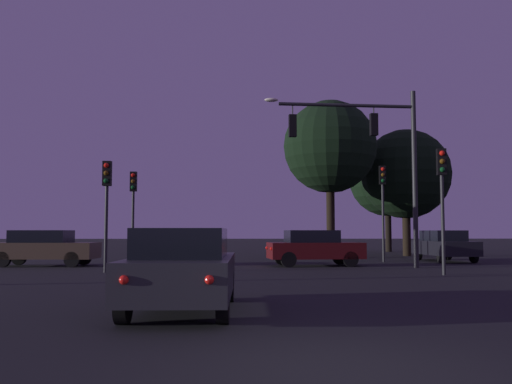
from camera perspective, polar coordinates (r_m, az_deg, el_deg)
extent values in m
plane|color=black|center=(30.35, -0.35, -6.88)|extent=(168.00, 168.00, 0.00)
cylinder|color=#232326|center=(23.43, 16.09, 1.35)|extent=(0.20, 0.20, 7.26)
cylinder|color=#232326|center=(23.02, 9.37, 8.84)|extent=(5.60, 0.45, 0.14)
ellipsoid|color=#F4EACC|center=(22.46, 1.60, 9.50)|extent=(0.56, 0.28, 0.16)
cylinder|color=#232326|center=(23.30, 12.07, 8.31)|extent=(0.05, 0.05, 0.32)
cube|color=black|center=(23.17, 12.09, 6.84)|extent=(0.31, 0.26, 0.90)
sphere|color=red|center=(23.36, 11.98, 7.45)|extent=(0.18, 0.18, 0.18)
sphere|color=#56380C|center=(23.30, 11.99, 6.77)|extent=(0.18, 0.18, 0.18)
sphere|color=#0C4219|center=(23.25, 12.00, 6.10)|extent=(0.18, 0.18, 0.18)
cylinder|color=#232326|center=(22.50, 3.80, 8.52)|extent=(0.05, 0.05, 0.44)
cube|color=black|center=(22.37, 3.80, 6.85)|extent=(0.31, 0.26, 0.90)
sphere|color=red|center=(22.56, 3.74, 7.48)|extent=(0.18, 0.18, 0.18)
sphere|color=#56380C|center=(22.50, 3.75, 6.78)|extent=(0.18, 0.18, 0.18)
sphere|color=#0C4219|center=(22.45, 3.75, 6.08)|extent=(0.18, 0.18, 0.18)
cylinder|color=#232326|center=(20.58, -15.25, -3.71)|extent=(0.12, 0.12, 3.11)
cube|color=black|center=(20.69, -15.14, 1.86)|extent=(0.31, 0.25, 0.90)
sphere|color=red|center=(20.58, -15.22, 2.68)|extent=(0.18, 0.18, 0.18)
sphere|color=#56380C|center=(20.55, -15.24, 1.90)|extent=(0.18, 0.18, 0.18)
sphere|color=#0C4219|center=(20.52, -15.25, 1.12)|extent=(0.18, 0.18, 0.18)
cylinder|color=#232326|center=(19.72, 18.77, -3.22)|extent=(0.12, 0.12, 3.39)
cube|color=black|center=(19.86, 18.62, 2.97)|extent=(0.33, 0.28, 0.90)
sphere|color=red|center=(19.76, 18.69, 3.83)|extent=(0.18, 0.18, 0.18)
sphere|color=#56380C|center=(19.72, 18.71, 3.02)|extent=(0.18, 0.18, 0.18)
sphere|color=#0C4219|center=(19.69, 18.73, 2.21)|extent=(0.18, 0.18, 0.18)
cylinder|color=#232326|center=(25.72, -12.63, -3.60)|extent=(0.12, 0.12, 3.30)
cube|color=black|center=(25.82, -12.55, 1.06)|extent=(0.30, 0.24, 0.90)
sphere|color=red|center=(25.71, -12.60, 1.71)|extent=(0.18, 0.18, 0.18)
sphere|color=#56380C|center=(25.68, -12.61, 1.09)|extent=(0.18, 0.18, 0.18)
sphere|color=#0C4219|center=(25.66, -12.62, 0.47)|extent=(0.18, 0.18, 0.18)
cylinder|color=#232326|center=(27.32, 13.02, -3.14)|extent=(0.12, 0.12, 3.75)
cube|color=black|center=(27.46, 12.94, 1.71)|extent=(0.32, 0.26, 0.90)
sphere|color=red|center=(27.35, 12.98, 2.33)|extent=(0.18, 0.18, 0.18)
sphere|color=#56380C|center=(27.32, 12.99, 1.74)|extent=(0.18, 0.18, 0.18)
sphere|color=#0C4219|center=(27.30, 13.00, 1.16)|extent=(0.18, 0.18, 0.18)
cube|color=#232328|center=(10.32, -7.51, -8.53)|extent=(1.89, 4.26, 0.68)
cube|color=black|center=(10.14, -7.58, -5.22)|extent=(1.59, 2.32, 0.52)
cylinder|color=black|center=(11.83, -10.58, -9.58)|extent=(0.22, 0.65, 0.64)
cylinder|color=black|center=(11.67, -2.82, -9.72)|extent=(0.22, 0.65, 0.64)
cylinder|color=black|center=(9.12, -13.58, -11.19)|extent=(0.22, 0.65, 0.64)
cylinder|color=black|center=(8.91, -3.45, -11.47)|extent=(0.22, 0.65, 0.64)
sphere|color=red|center=(8.33, -13.51, -8.83)|extent=(0.14, 0.14, 0.14)
sphere|color=red|center=(8.15, -4.85, -9.03)|extent=(0.14, 0.14, 0.14)
cube|color=#473828|center=(25.19, -21.00, -5.67)|extent=(4.41, 1.95, 0.68)
cube|color=black|center=(25.23, -21.28, -4.30)|extent=(2.41, 1.61, 0.52)
cylinder|color=black|center=(25.46, -17.37, -6.50)|extent=(0.65, 0.23, 0.64)
cylinder|color=black|center=(23.99, -18.49, -6.63)|extent=(0.65, 0.23, 0.64)
cylinder|color=black|center=(26.46, -23.30, -6.26)|extent=(0.65, 0.23, 0.64)
cylinder|color=black|center=(25.05, -24.73, -6.35)|extent=(0.65, 0.23, 0.64)
sphere|color=red|center=(26.60, -24.90, -5.25)|extent=(0.14, 0.14, 0.14)
cube|color=#4C0F0F|center=(23.76, 6.14, -6.03)|extent=(4.09, 2.14, 0.68)
cube|color=black|center=(23.72, 5.77, -4.58)|extent=(2.26, 1.73, 0.52)
cylinder|color=black|center=(24.89, 8.65, -6.70)|extent=(0.65, 0.25, 0.64)
cylinder|color=black|center=(23.34, 9.75, -6.86)|extent=(0.65, 0.25, 0.64)
cylinder|color=black|center=(24.30, 2.68, -6.81)|extent=(0.65, 0.25, 0.64)
cylinder|color=black|center=(22.72, 3.39, -6.99)|extent=(0.65, 0.25, 0.64)
sphere|color=red|center=(24.01, 1.14, -5.79)|extent=(0.14, 0.14, 0.14)
sphere|color=red|center=(22.75, 1.61, -5.88)|extent=(0.14, 0.14, 0.14)
cube|color=black|center=(28.80, 18.92, -5.49)|extent=(1.90, 4.42, 0.68)
cube|color=black|center=(28.93, 18.77, -4.30)|extent=(1.59, 2.41, 0.52)
cylinder|color=black|center=(27.82, 21.60, -6.18)|extent=(0.22, 0.65, 0.64)
cylinder|color=black|center=(27.18, 18.61, -6.31)|extent=(0.22, 0.65, 0.64)
cylinder|color=black|center=(30.44, 19.22, -6.04)|extent=(0.22, 0.65, 0.64)
cylinder|color=black|center=(29.86, 16.45, -6.14)|extent=(0.22, 0.65, 0.64)
sphere|color=red|center=(31.06, 18.37, -5.20)|extent=(0.14, 0.14, 0.14)
sphere|color=red|center=(30.61, 16.22, -5.27)|extent=(0.14, 0.14, 0.14)
cylinder|color=black|center=(41.39, 13.53, -3.66)|extent=(0.45, 0.45, 3.43)
sphere|color=black|center=(41.58, 13.44, 1.40)|extent=(5.58, 5.58, 5.58)
cylinder|color=black|center=(31.11, 7.73, -2.71)|extent=(0.46, 0.46, 4.42)
sphere|color=black|center=(31.47, 7.65, 4.67)|extent=(5.24, 5.24, 5.24)
cylinder|color=black|center=(34.54, 15.31, -3.86)|extent=(0.49, 0.49, 3.06)
sphere|color=black|center=(34.72, 15.20, 1.81)|extent=(5.43, 5.43, 5.43)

